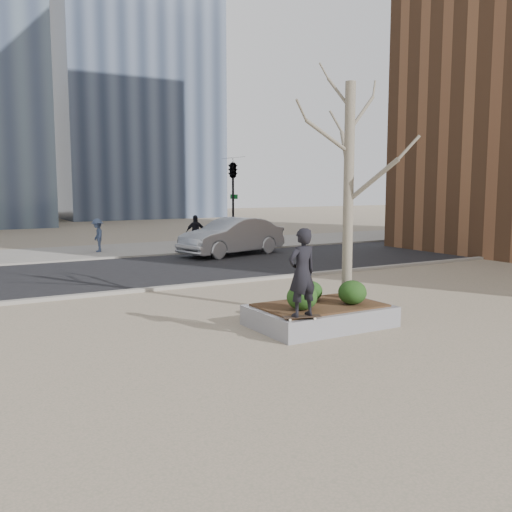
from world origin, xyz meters
TOP-DOWN VIEW (x-y plane):
  - ground at (0.00, 0.00)m, footprint 120.00×120.00m
  - street at (0.00, 10.00)m, footprint 60.00×8.00m
  - far_sidewalk at (0.00, 17.00)m, footprint 60.00×6.00m
  - planter at (1.00, 0.00)m, footprint 3.00×2.00m
  - planter_mulch at (1.00, 0.00)m, footprint 2.70×1.70m
  - sycamore_tree at (2.00, 0.30)m, footprint 2.80×2.80m
  - shrub_left at (0.32, -0.28)m, footprint 0.66×0.66m
  - shrub_middle at (1.05, 0.43)m, footprint 0.54×0.54m
  - shrub_right at (1.62, -0.37)m, footprint 0.64×0.64m
  - skateboard at (-0.10, -0.87)m, footprint 0.80×0.43m
  - skateboarder at (-0.10, -0.87)m, footprint 0.67×0.46m
  - car_silver at (5.38, 12.60)m, footprint 5.33×2.90m
  - car_third at (16.69, 11.26)m, footprint 5.11×2.45m
  - pedestrian_b at (0.41, 16.77)m, footprint 0.68×1.06m
  - pedestrian_c at (4.71, 15.07)m, footprint 1.06×0.63m
  - traffic_light_far at (6.50, 14.60)m, footprint 0.60×2.48m

SIDE VIEW (x-z plane):
  - ground at x=0.00m, z-range 0.00..0.00m
  - street at x=0.00m, z-range 0.00..0.02m
  - far_sidewalk at x=0.00m, z-range 0.00..0.02m
  - planter at x=1.00m, z-range 0.00..0.45m
  - planter_mulch at x=1.00m, z-range 0.45..0.49m
  - skateboard at x=-0.10m, z-range 0.45..0.53m
  - shrub_middle at x=1.05m, z-range 0.49..0.95m
  - car_third at x=16.69m, z-range 0.02..1.46m
  - shrub_right at x=1.62m, z-range 0.49..1.03m
  - shrub_left at x=0.32m, z-range 0.49..1.05m
  - pedestrian_b at x=0.41m, z-range 0.02..1.59m
  - car_silver at x=5.38m, z-range 0.02..1.69m
  - pedestrian_c at x=4.71m, z-range 0.02..1.73m
  - skateboarder at x=-0.10m, z-range 0.52..2.30m
  - traffic_light_far at x=6.50m, z-range 0.00..4.50m
  - sycamore_tree at x=2.00m, z-range 0.49..7.09m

